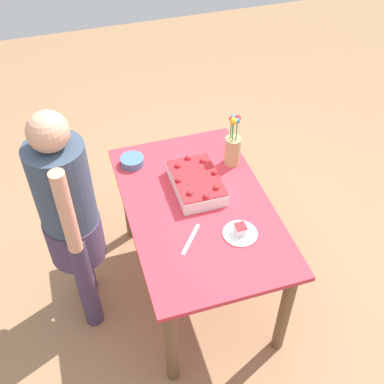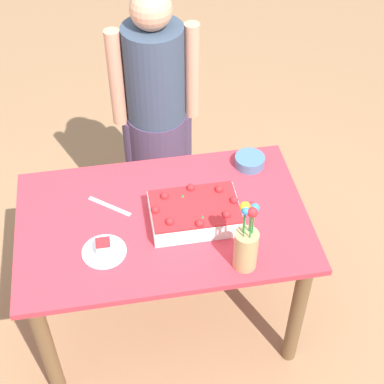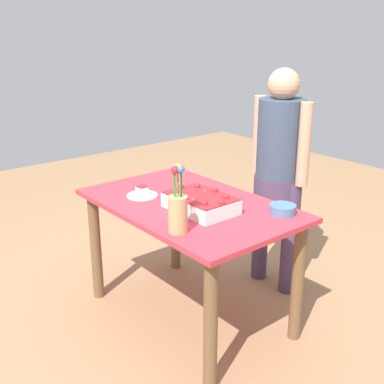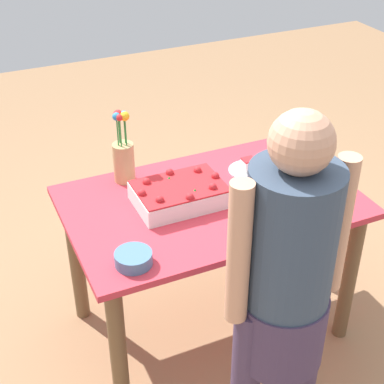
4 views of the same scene
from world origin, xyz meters
TOP-DOWN VIEW (x-y plane):
  - ground_plane at (0.00, 0.00)m, footprint 8.00×8.00m
  - dining_table at (0.00, 0.00)m, footprint 1.28×0.81m
  - sheet_cake at (0.14, -0.03)m, footprint 0.39×0.26m
  - serving_plate_with_slice at (-0.27, -0.15)m, footprint 0.19×0.19m
  - cake_knife at (-0.23, 0.11)m, footprint 0.19×0.16m
  - flower_vase at (0.30, -0.31)m, footprint 0.10×0.10m
  - fruit_bowl at (0.46, 0.28)m, footprint 0.14×0.14m
  - person_standing at (0.06, 0.70)m, footprint 0.45×0.31m

SIDE VIEW (x-z plane):
  - ground_plane at x=0.00m, z-range 0.00..0.00m
  - dining_table at x=0.00m, z-range 0.24..1.00m
  - cake_knife at x=-0.23m, z-range 0.76..0.76m
  - serving_plate_with_slice at x=-0.27m, z-range 0.74..0.81m
  - fruit_bowl at x=0.46m, z-range 0.76..0.81m
  - sheet_cake at x=0.14m, z-range 0.75..0.86m
  - person_standing at x=0.06m, z-range 0.11..1.60m
  - flower_vase at x=0.30m, z-range 0.71..1.06m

